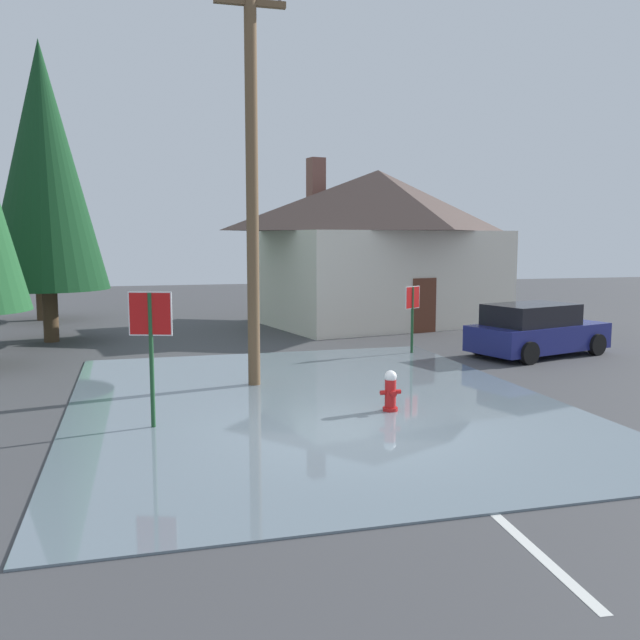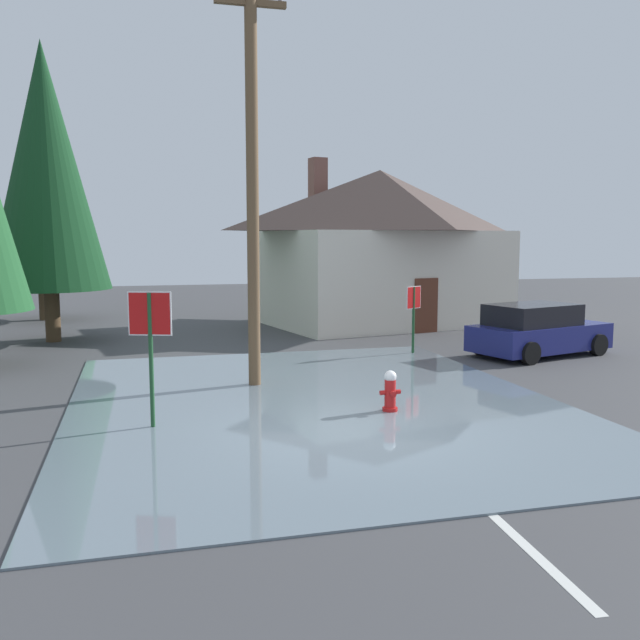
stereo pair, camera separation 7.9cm
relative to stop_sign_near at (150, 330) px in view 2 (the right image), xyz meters
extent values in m
cube|color=#424244|center=(3.52, -1.22, -1.85)|extent=(80.00, 80.00, 0.10)
cube|color=slate|center=(3.33, 1.15, -1.79)|extent=(9.96, 12.56, 0.03)
cube|color=silver|center=(4.18, -3.17, -1.80)|extent=(3.76, 0.47, 0.01)
cube|color=silver|center=(3.97, -5.81, -1.80)|extent=(0.40, 3.34, 0.01)
cylinder|color=#1E4C28|center=(0.00, 0.00, -0.56)|extent=(0.08, 0.08, 2.48)
cube|color=white|center=(0.00, 0.00, 0.30)|extent=(0.75, 0.28, 0.79)
cube|color=red|center=(0.00, 0.00, 0.30)|extent=(0.71, 0.28, 0.75)
cylinder|color=red|center=(4.58, -0.02, -1.75)|extent=(0.30, 0.30, 0.10)
cylinder|color=red|center=(4.58, -0.02, -1.42)|extent=(0.22, 0.22, 0.56)
sphere|color=white|center=(4.58, -0.02, -1.08)|extent=(0.24, 0.24, 0.24)
cylinder|color=red|center=(4.42, -0.02, -1.39)|extent=(0.10, 0.09, 0.09)
cylinder|color=red|center=(4.74, -0.02, -1.39)|extent=(0.10, 0.09, 0.09)
cylinder|color=red|center=(4.58, -0.19, -1.39)|extent=(0.11, 0.10, 0.11)
cylinder|color=brown|center=(2.39, 3.11, 2.79)|extent=(0.28, 0.28, 9.19)
cube|color=brown|center=(2.39, 3.11, 6.79)|extent=(1.60, 0.14, 0.14)
cylinder|color=#1E4C28|center=(7.70, 6.30, -0.80)|extent=(0.08, 0.08, 2.01)
cube|color=white|center=(7.70, 6.30, -0.11)|extent=(0.58, 0.36, 0.67)
cube|color=red|center=(7.70, 6.30, -0.11)|extent=(0.56, 0.35, 0.63)
cube|color=silver|center=(9.27, 13.70, 0.06)|extent=(9.88, 8.19, 3.72)
pyramid|color=#473833|center=(9.27, 13.70, 3.13)|extent=(10.67, 8.85, 2.42)
cube|color=brown|center=(6.90, 14.44, 3.74)|extent=(0.71, 0.71, 2.18)
cube|color=#592D1E|center=(9.93, 10.45, -0.80)|extent=(0.99, 0.26, 2.00)
cube|color=navy|center=(11.23, 5.13, -1.25)|extent=(4.58, 2.98, 0.75)
cube|color=black|center=(10.90, 5.03, -0.57)|extent=(2.89, 2.30, 0.61)
cylinder|color=black|center=(12.34, 6.43, -1.48)|extent=(0.68, 0.39, 0.64)
cylinder|color=black|center=(12.87, 4.62, -1.48)|extent=(0.68, 0.39, 0.64)
cylinder|color=black|center=(9.59, 5.64, -1.48)|extent=(0.68, 0.39, 0.64)
cylinder|color=black|center=(10.11, 3.82, -1.48)|extent=(0.68, 0.39, 0.64)
cylinder|color=#4C3823|center=(-2.99, 11.69, -0.92)|extent=(0.49, 0.49, 1.76)
cone|color=#143D1E|center=(-2.99, 11.69, 3.96)|extent=(3.91, 3.91, 8.01)
cylinder|color=#4C3823|center=(-4.04, 18.26, -0.91)|extent=(0.49, 0.49, 1.78)
cone|color=#1E5128|center=(-4.04, 18.26, 4.03)|extent=(3.96, 3.96, 8.11)
camera|label=1|loc=(-0.24, -12.45, 1.64)|focal=38.32mm
camera|label=2|loc=(-0.17, -12.47, 1.64)|focal=38.32mm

